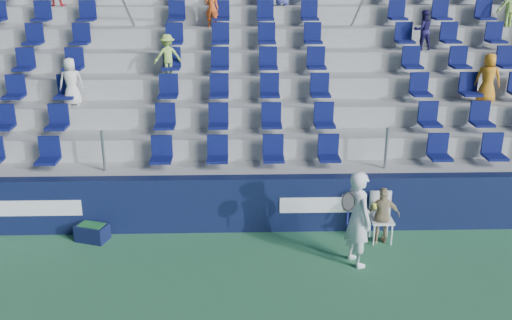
{
  "coord_description": "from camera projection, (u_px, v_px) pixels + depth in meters",
  "views": [
    {
      "loc": [
        -0.09,
        -7.84,
        5.51
      ],
      "look_at": [
        0.2,
        2.8,
        1.7
      ],
      "focal_mm": 40.0,
      "sensor_mm": 36.0,
      "label": 1
    }
  ],
  "objects": [
    {
      "name": "line_judge_chair",
      "position": [
        381.0,
        213.0,
        11.61
      ],
      "size": [
        0.45,
        0.46,
        1.02
      ],
      "color": "white",
      "rests_on": "ground"
    },
    {
      "name": "grandstand",
      "position": [
        244.0,
        82.0,
        16.27
      ],
      "size": [
        24.0,
        8.17,
        6.63
      ],
      "color": "#A6A6A1",
      "rests_on": "ground"
    },
    {
      "name": "tennis_player",
      "position": [
        358.0,
        218.0,
        10.55
      ],
      "size": [
        0.73,
        0.79,
        1.86
      ],
      "color": "white",
      "rests_on": "ground"
    },
    {
      "name": "ball_bin",
      "position": [
        92.0,
        232.0,
        11.68
      ],
      "size": [
        0.72,
        0.59,
        0.35
      ],
      "color": "#0E1435",
      "rests_on": "ground"
    },
    {
      "name": "sponsor_wall",
      "position": [
        246.0,
        204.0,
        12.0
      ],
      "size": [
        24.0,
        0.32,
        1.2
      ],
      "color": "#0F1639",
      "rests_on": "ground"
    },
    {
      "name": "line_judge",
      "position": [
        383.0,
        215.0,
        11.46
      ],
      "size": [
        0.7,
        0.29,
        1.19
      ],
      "primitive_type": "imported",
      "rotation": [
        0.0,
        0.0,
        3.15
      ],
      "color": "tan",
      "rests_on": "ground"
    },
    {
      "name": "ground",
      "position": [
        248.0,
        317.0,
        9.24
      ],
      "size": [
        70.0,
        70.0,
        0.0
      ],
      "primitive_type": "plane",
      "color": "#307046",
      "rests_on": "ground"
    }
  ]
}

